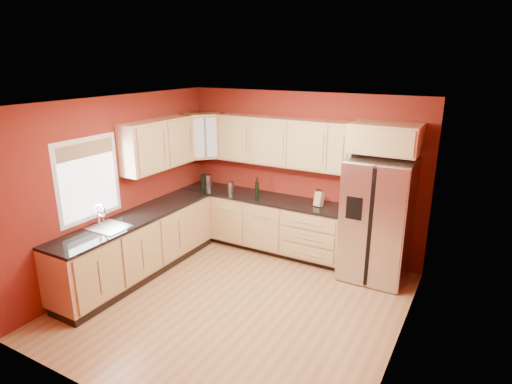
# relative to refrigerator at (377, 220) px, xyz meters

# --- Properties ---
(floor) EXTENTS (4.00, 4.00, 0.00)m
(floor) POSITION_rel_refrigerator_xyz_m (-1.35, -1.62, -0.89)
(floor) COLOR olive
(floor) RESTS_ON ground
(ceiling) EXTENTS (4.00, 4.00, 0.00)m
(ceiling) POSITION_rel_refrigerator_xyz_m (-1.35, -1.62, 1.71)
(ceiling) COLOR white
(ceiling) RESTS_ON wall_back
(wall_back) EXTENTS (4.00, 0.04, 2.60)m
(wall_back) POSITION_rel_refrigerator_xyz_m (-1.35, 0.38, 0.41)
(wall_back) COLOR maroon
(wall_back) RESTS_ON floor
(wall_front) EXTENTS (4.00, 0.04, 2.60)m
(wall_front) POSITION_rel_refrigerator_xyz_m (-1.35, -3.62, 0.41)
(wall_front) COLOR maroon
(wall_front) RESTS_ON floor
(wall_left) EXTENTS (0.04, 4.00, 2.60)m
(wall_left) POSITION_rel_refrigerator_xyz_m (-3.35, -1.62, 0.41)
(wall_left) COLOR maroon
(wall_left) RESTS_ON floor
(wall_right) EXTENTS (0.04, 4.00, 2.60)m
(wall_right) POSITION_rel_refrigerator_xyz_m (0.65, -1.62, 0.41)
(wall_right) COLOR maroon
(wall_right) RESTS_ON floor
(base_cabinets_back) EXTENTS (2.90, 0.60, 0.88)m
(base_cabinets_back) POSITION_rel_refrigerator_xyz_m (-1.90, 0.07, -0.45)
(base_cabinets_back) COLOR #9F6F4D
(base_cabinets_back) RESTS_ON floor
(base_cabinets_left) EXTENTS (0.60, 2.80, 0.88)m
(base_cabinets_left) POSITION_rel_refrigerator_xyz_m (-3.05, -1.62, -0.45)
(base_cabinets_left) COLOR #9F6F4D
(base_cabinets_left) RESTS_ON floor
(countertop_back) EXTENTS (2.90, 0.62, 0.04)m
(countertop_back) POSITION_rel_refrigerator_xyz_m (-1.90, 0.06, 0.01)
(countertop_back) COLOR black
(countertop_back) RESTS_ON base_cabinets_back
(countertop_left) EXTENTS (0.62, 2.80, 0.04)m
(countertop_left) POSITION_rel_refrigerator_xyz_m (-3.04, -1.62, 0.01)
(countertop_left) COLOR black
(countertop_left) RESTS_ON base_cabinets_left
(upper_cabinets_back) EXTENTS (2.30, 0.33, 0.75)m
(upper_cabinets_back) POSITION_rel_refrigerator_xyz_m (-1.60, 0.21, 0.94)
(upper_cabinets_back) COLOR #9F6F4D
(upper_cabinets_back) RESTS_ON wall_back
(upper_cabinets_left) EXTENTS (0.33, 1.35, 0.75)m
(upper_cabinets_left) POSITION_rel_refrigerator_xyz_m (-3.19, -0.90, 0.94)
(upper_cabinets_left) COLOR #9F6F4D
(upper_cabinets_left) RESTS_ON wall_left
(corner_upper_cabinet) EXTENTS (0.67, 0.67, 0.75)m
(corner_upper_cabinet) POSITION_rel_refrigerator_xyz_m (-3.02, 0.04, 0.94)
(corner_upper_cabinet) COLOR #9F6F4D
(corner_upper_cabinet) RESTS_ON wall_back
(over_fridge_cabinet) EXTENTS (0.92, 0.60, 0.40)m
(over_fridge_cabinet) POSITION_rel_refrigerator_xyz_m (0.00, 0.07, 1.16)
(over_fridge_cabinet) COLOR #9F6F4D
(over_fridge_cabinet) RESTS_ON wall_back
(refrigerator) EXTENTS (0.90, 0.75, 1.78)m
(refrigerator) POSITION_rel_refrigerator_xyz_m (0.00, 0.00, 0.00)
(refrigerator) COLOR #ABABB0
(refrigerator) RESTS_ON floor
(window) EXTENTS (0.03, 0.90, 1.00)m
(window) POSITION_rel_refrigerator_xyz_m (-3.33, -2.12, 0.66)
(window) COLOR white
(window) RESTS_ON wall_left
(sink_faucet) EXTENTS (0.50, 0.42, 0.30)m
(sink_faucet) POSITION_rel_refrigerator_xyz_m (-3.04, -2.12, 0.18)
(sink_faucet) COLOR silver
(sink_faucet) RESTS_ON countertop_left
(canister_left) EXTENTS (0.14, 0.14, 0.21)m
(canister_left) POSITION_rel_refrigerator_xyz_m (-2.98, 0.09, 0.14)
(canister_left) COLOR #ABABB0
(canister_left) RESTS_ON countertop_back
(canister_right) EXTENTS (0.12, 0.12, 0.18)m
(canister_right) POSITION_rel_refrigerator_xyz_m (-2.46, -0.00, 0.12)
(canister_right) COLOR #ABABB0
(canister_right) RESTS_ON countertop_back
(wine_bottle_a) EXTENTS (0.08, 0.08, 0.32)m
(wine_bottle_a) POSITION_rel_refrigerator_xyz_m (-3.04, 0.00, 0.19)
(wine_bottle_a) COLOR black
(wine_bottle_a) RESTS_ON countertop_back
(wine_bottle_b) EXTENTS (0.09, 0.09, 0.29)m
(wine_bottle_b) POSITION_rel_refrigerator_xyz_m (-2.02, 0.12, 0.18)
(wine_bottle_b) COLOR black
(wine_bottle_b) RESTS_ON countertop_back
(knife_block) EXTENTS (0.13, 0.13, 0.23)m
(knife_block) POSITION_rel_refrigerator_xyz_m (-0.91, 0.07, 0.14)
(knife_block) COLOR tan
(knife_block) RESTS_ON countertop_back
(soap_dispenser) EXTENTS (0.08, 0.08, 0.18)m
(soap_dispenser) POSITION_rel_refrigerator_xyz_m (-0.55, 0.11, 0.12)
(soap_dispenser) COLOR silver
(soap_dispenser) RESTS_ON countertop_back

